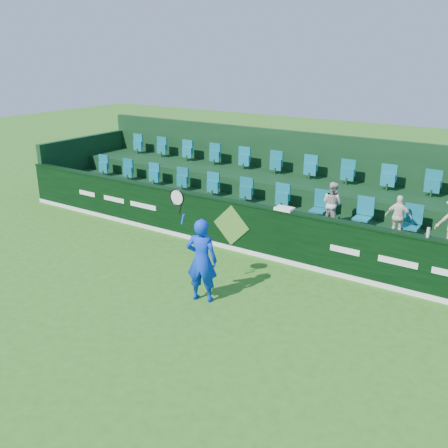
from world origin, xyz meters
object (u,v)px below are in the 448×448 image
Objects in this scene: spectator_middle at (398,217)px; towel at (284,209)px; tennis_player at (201,260)px; spectator_left at (332,204)px; drinks_bottle at (428,232)px.

spectator_middle is 2.31× the size of towel.
towel is at bearing 80.36° from tennis_player.
spectator_middle is (2.91, 3.90, 0.39)m from tennis_player.
tennis_player is 2.17× the size of spectator_left.
spectator_middle is at bearing -163.53° from spectator_left.
spectator_left reaches higher than drinks_bottle.
spectator_middle is (1.66, 0.00, -0.04)m from spectator_left.
spectator_middle reaches higher than drinks_bottle.
towel is (-2.44, -1.12, 0.07)m from spectator_middle.
tennis_player is 2.86m from towel.
spectator_middle is at bearing 128.92° from drinks_bottle.
tennis_player reaches higher than drinks_bottle.
spectator_left is at bearing 72.23° from tennis_player.
tennis_player is at bearing 88.70° from spectator_left.
tennis_player reaches higher than spectator_left.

